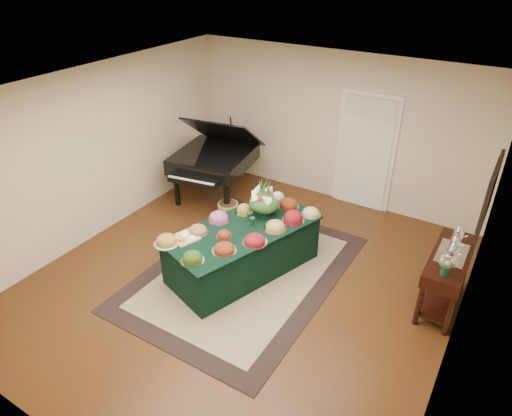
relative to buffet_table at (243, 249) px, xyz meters
The scene contains 14 objects.
ground 0.44m from the buffet_table, 50.64° to the right, with size 6.00×6.00×0.00m, color black.
area_rug 0.37m from the buffet_table, 43.26° to the right, with size 2.52×3.53×0.01m.
kitchen_doorway 2.96m from the buffet_table, 74.89° to the left, with size 1.05×0.07×2.10m.
buffet_table is the anchor object (origin of this frame).
food_platters 0.42m from the buffet_table, 73.78° to the left, with size 1.64×2.26×0.14m.
cutting_board 0.89m from the buffet_table, 130.70° to the right, with size 0.41×0.41×0.10m.
green_goblets 0.47m from the buffet_table, 59.64° to the left, with size 0.18×0.17×0.18m.
floral_centerpiece 0.79m from the buffet_table, 80.36° to the left, with size 0.47×0.47×0.47m.
grand_piano 2.37m from the buffet_table, 135.99° to the left, with size 1.56×1.73×1.62m.
wicker_basket 1.63m from the buffet_table, 132.53° to the left, with size 0.37×0.37×0.23m, color olive.
mahogany_sideboard 2.76m from the buffet_table, 15.70° to the left, with size 0.45×1.24×0.82m.
tea_service 2.80m from the buffet_table, 15.51° to the left, with size 0.34×0.74×0.30m.
pink_bouquet 2.73m from the buffet_table, ahead, with size 0.20×0.20×0.25m.
wall_painting 3.27m from the buffet_table, 14.54° to the left, with size 0.05×0.95×0.75m.
Camera 1 is at (2.83, -4.32, 4.20)m, focal length 32.00 mm.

